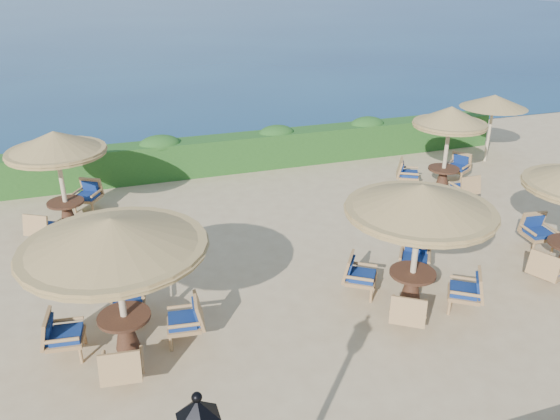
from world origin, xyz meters
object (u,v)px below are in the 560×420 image
object	(u,v)px
extra_parasol	(494,102)
cafe_set_1	(419,221)
cafe_set_0	(116,257)
cafe_set_3	(57,157)
cafe_set_4	(448,136)

from	to	relation	value
extra_parasol	cafe_set_1	size ratio (longest dim) A/B	0.80
cafe_set_0	cafe_set_3	bearing A→B (deg)	100.77
extra_parasol	cafe_set_1	bearing A→B (deg)	-136.05
extra_parasol	cafe_set_4	world-z (taller)	cafe_set_4
cafe_set_1	cafe_set_4	xyz separation A→B (m)	(4.27, 5.22, -0.13)
extra_parasol	cafe_set_1	xyz separation A→B (m)	(-7.32, -7.05, -0.30)
cafe_set_1	cafe_set_3	world-z (taller)	same
cafe_set_0	extra_parasol	bearing A→B (deg)	27.16
cafe_set_4	extra_parasol	bearing A→B (deg)	30.97
extra_parasol	cafe_set_3	size ratio (longest dim) A/B	0.87
cafe_set_1	cafe_set_3	xyz separation A→B (m)	(-6.90, 6.20, 0.08)
extra_parasol	cafe_set_3	xyz separation A→B (m)	(-14.22, -0.85, -0.21)
cafe_set_1	cafe_set_0	bearing A→B (deg)	176.70
cafe_set_3	cafe_set_4	xyz separation A→B (m)	(11.17, -0.98, -0.21)
cafe_set_3	cafe_set_4	distance (m)	11.21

